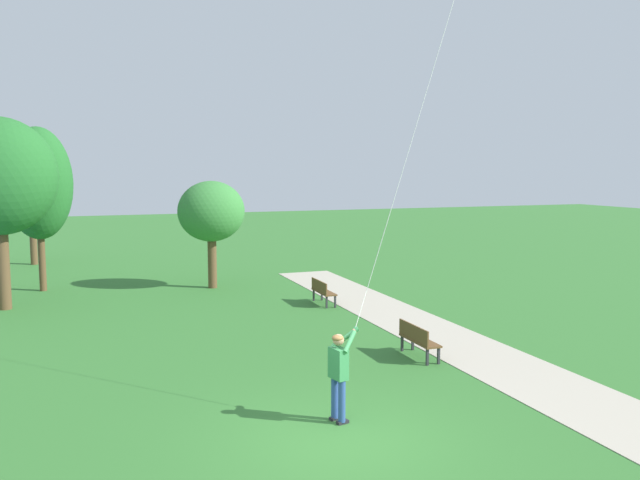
# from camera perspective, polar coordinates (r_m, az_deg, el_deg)

# --- Properties ---
(ground_plane) EXTENTS (120.00, 120.00, 0.00)m
(ground_plane) POSITION_cam_1_polar(r_m,az_deg,el_deg) (12.14, 1.71, -17.27)
(ground_plane) COLOR #33702D
(walkway_path) EXTENTS (2.44, 32.00, 0.02)m
(walkway_path) POSITION_cam_1_polar(r_m,az_deg,el_deg) (16.38, 17.28, -11.18)
(walkway_path) COLOR #B7AD99
(walkway_path) RESTS_ON ground
(person_kite_flyer) EXTENTS (0.63, 0.51, 1.83)m
(person_kite_flyer) POSITION_cam_1_polar(r_m,az_deg,el_deg) (12.57, 1.72, -11.33)
(person_kite_flyer) COLOR #232328
(person_kite_flyer) RESTS_ON ground
(park_bench_near_walkway) EXTENTS (0.44, 1.50, 0.88)m
(park_bench_near_walkway) POSITION_cam_1_polar(r_m,az_deg,el_deg) (16.96, 8.62, -8.59)
(park_bench_near_walkway) COLOR brown
(park_bench_near_walkway) RESTS_ON ground
(park_bench_far_walkway) EXTENTS (0.44, 1.50, 0.88)m
(park_bench_far_walkway) POSITION_cam_1_polar(r_m,az_deg,el_deg) (23.17, 0.20, -4.47)
(park_bench_far_walkway) COLOR brown
(park_bench_far_walkway) RESTS_ON ground
(tree_treeline_center) EXTENTS (2.71, 2.37, 4.37)m
(tree_treeline_center) POSITION_cam_1_polar(r_m,az_deg,el_deg) (26.43, -9.59, 2.45)
(tree_treeline_center) COLOR brown
(tree_treeline_center) RESTS_ON ground
(tree_horizon_far) EXTENTS (2.58, 2.50, 6.49)m
(tree_horizon_far) POSITION_cam_1_polar(r_m,az_deg,el_deg) (27.66, -23.65, 4.58)
(tree_horizon_far) COLOR brown
(tree_horizon_far) RESTS_ON ground
(tree_lakeside_near) EXTENTS (2.63, 2.68, 5.49)m
(tree_lakeside_near) POSITION_cam_1_polar(r_m,az_deg,el_deg) (35.58, -24.20, 3.86)
(tree_lakeside_near) COLOR brown
(tree_lakeside_near) RESTS_ON ground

